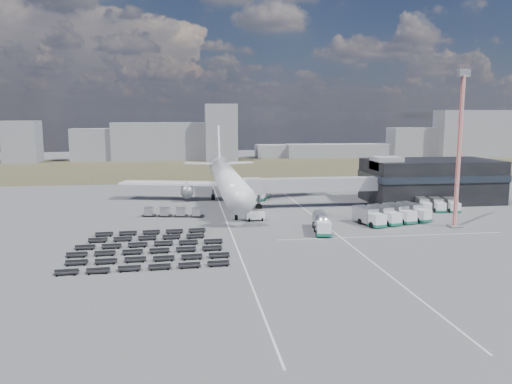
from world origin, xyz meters
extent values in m
plane|color=#565659|center=(0.00, 0.00, 0.00)|extent=(420.00, 420.00, 0.00)
cube|color=#4A412C|center=(0.00, 110.00, 0.01)|extent=(420.00, 90.00, 0.01)
cube|color=silver|center=(-2.00, 5.00, 0.01)|extent=(0.25, 110.00, 0.01)
cube|color=silver|center=(16.00, 5.00, 0.01)|extent=(0.25, 110.00, 0.01)
cube|color=silver|center=(25.00, -8.00, 0.01)|extent=(40.00, 0.25, 0.01)
cube|color=black|center=(48.00, 24.00, 5.00)|extent=(30.00, 16.00, 10.00)
cube|color=#262D38|center=(48.00, 24.00, 6.20)|extent=(30.40, 16.40, 1.60)
cube|color=#939399|center=(36.00, 22.00, 9.50)|extent=(6.00, 6.00, 3.00)
cube|color=#939399|center=(18.10, 20.50, 5.10)|extent=(29.80, 3.00, 3.00)
cube|color=#939399|center=(4.70, 20.00, 5.10)|extent=(4.00, 3.60, 3.40)
cylinder|color=slate|center=(6.20, 20.50, 2.55)|extent=(0.70, 0.70, 5.10)
cylinder|color=black|center=(6.20, 20.50, 0.45)|extent=(1.40, 0.90, 1.40)
cylinder|color=white|center=(0.00, 30.00, 5.30)|extent=(5.60, 48.00, 5.60)
cone|color=white|center=(0.00, 3.50, 5.30)|extent=(5.60, 5.00, 5.60)
cone|color=white|center=(0.00, 58.00, 6.10)|extent=(5.60, 8.00, 5.60)
cube|color=black|center=(0.00, 5.50, 6.10)|extent=(2.20, 2.00, 0.80)
cube|color=white|center=(-13.00, 35.00, 4.10)|extent=(25.59, 11.38, 0.50)
cube|color=white|center=(13.00, 35.00, 4.10)|extent=(25.59, 11.38, 0.50)
cylinder|color=slate|center=(-9.50, 33.00, 2.40)|extent=(3.00, 5.00, 3.00)
cylinder|color=slate|center=(9.50, 33.00, 2.40)|extent=(3.00, 5.00, 3.00)
cube|color=white|center=(-5.50, 60.00, 6.50)|extent=(9.49, 5.63, 0.35)
cube|color=white|center=(5.50, 60.00, 6.50)|extent=(9.49, 5.63, 0.35)
cube|color=white|center=(0.00, 61.00, 11.80)|extent=(0.50, 9.06, 11.45)
cylinder|color=slate|center=(0.00, 9.00, 1.25)|extent=(0.50, 0.50, 2.50)
cylinder|color=slate|center=(-3.20, 34.00, 1.25)|extent=(0.60, 0.60, 2.50)
cylinder|color=slate|center=(3.20, 34.00, 1.25)|extent=(0.60, 0.60, 2.50)
cylinder|color=black|center=(0.00, 9.00, 0.50)|extent=(0.50, 1.20, 1.20)
cube|color=gray|center=(-80.65, 144.66, 9.11)|extent=(14.32, 12.00, 18.21)
cube|color=gray|center=(-48.01, 150.04, 7.30)|extent=(25.88, 12.00, 14.60)
cube|color=gray|center=(-15.95, 148.33, 8.65)|extent=(53.89, 12.00, 17.30)
cube|color=gray|center=(6.44, 142.12, 12.81)|extent=(14.29, 12.00, 25.63)
cube|color=gray|center=(36.51, 155.76, 3.11)|extent=(23.86, 12.00, 6.22)
cube|color=gray|center=(65.37, 151.75, 3.29)|extent=(52.65, 12.00, 6.58)
cube|color=gray|center=(107.61, 150.14, 7.24)|extent=(32.80, 12.00, 14.47)
cube|color=gray|center=(133.50, 144.86, 11.53)|extent=(40.33, 12.00, 23.07)
cube|color=white|center=(13.25, -6.90, 1.45)|extent=(2.76, 2.76, 2.30)
cube|color=#126950|center=(13.25, -6.90, 0.55)|extent=(2.88, 2.88, 0.50)
cylinder|color=#ACACB1|center=(14.06, -2.06, 1.90)|extent=(3.71, 7.81, 2.50)
cube|color=slate|center=(14.06, -2.06, 0.75)|extent=(3.61, 7.79, 0.35)
cylinder|color=black|center=(13.81, -3.54, 0.50)|extent=(2.75, 1.52, 1.10)
cube|color=white|center=(3.60, 8.00, 0.80)|extent=(3.67, 2.10, 1.60)
cube|color=white|center=(8.74, 32.48, 1.58)|extent=(4.36, 6.39, 2.77)
cube|color=#126950|center=(8.74, 32.48, 0.45)|extent=(4.49, 6.52, 0.45)
cube|color=white|center=(24.92, -1.35, 1.38)|extent=(3.01, 2.94, 2.33)
cube|color=#126950|center=(24.92, -1.35, 0.48)|extent=(3.14, 3.07, 0.48)
cube|color=#ACACB1|center=(23.85, 2.21, 1.80)|extent=(3.85, 5.41, 2.76)
cube|color=white|center=(28.38, -0.30, 1.38)|extent=(3.01, 2.94, 2.33)
cube|color=#126950|center=(28.38, -0.30, 0.48)|extent=(3.14, 3.07, 0.48)
cube|color=#ACACB1|center=(27.30, 3.25, 1.80)|extent=(3.85, 5.41, 2.76)
cube|color=white|center=(31.83, 0.74, 1.38)|extent=(3.01, 2.94, 2.33)
cube|color=#126950|center=(31.83, 0.74, 0.48)|extent=(3.14, 3.07, 0.48)
cube|color=#ACACB1|center=(30.75, 4.29, 1.80)|extent=(3.85, 5.41, 2.76)
cube|color=white|center=(35.28, 1.78, 1.38)|extent=(3.01, 2.94, 2.33)
cube|color=#126950|center=(35.28, 1.78, 0.48)|extent=(3.14, 3.07, 0.48)
cube|color=#ACACB1|center=(34.21, 5.34, 1.80)|extent=(3.85, 5.41, 2.76)
cube|color=white|center=(40.57, 11.10, 1.15)|extent=(2.36, 2.29, 1.94)
cube|color=#126950|center=(40.57, 11.10, 0.40)|extent=(2.47, 2.40, 0.40)
cube|color=#ACACB1|center=(41.15, 14.14, 1.50)|extent=(2.85, 4.39, 2.30)
cube|color=white|center=(43.52, 10.53, 1.15)|extent=(2.36, 2.29, 1.94)
cube|color=#126950|center=(43.52, 10.53, 0.40)|extent=(2.47, 2.40, 0.40)
cube|color=#ACACB1|center=(44.10, 13.57, 1.50)|extent=(2.85, 4.39, 2.30)
cube|color=white|center=(46.47, 9.97, 1.15)|extent=(2.36, 2.29, 1.94)
cube|color=#126950|center=(46.47, 9.97, 0.40)|extent=(2.47, 2.40, 0.40)
cube|color=#ACACB1|center=(47.05, 13.01, 1.50)|extent=(2.85, 4.39, 2.30)
cube|color=black|center=(-17.26, 14.65, 0.31)|extent=(2.91, 2.09, 0.18)
cube|color=#ACACB1|center=(-17.26, 14.65, 1.17)|extent=(1.90, 1.90, 1.53)
cube|color=black|center=(-14.05, 14.05, 0.31)|extent=(2.91, 2.09, 0.18)
cube|color=#ACACB1|center=(-14.05, 14.05, 1.17)|extent=(1.90, 1.90, 1.53)
cube|color=black|center=(-10.85, 13.45, 0.31)|extent=(2.91, 2.09, 0.18)
cube|color=#ACACB1|center=(-10.85, 13.45, 1.17)|extent=(1.90, 1.90, 1.53)
cube|color=black|center=(-7.64, 12.85, 0.31)|extent=(2.91, 2.09, 0.18)
cube|color=#ACACB1|center=(-7.64, 12.85, 1.17)|extent=(1.90, 1.90, 1.53)
cube|color=black|center=(-15.30, -21.37, 0.35)|extent=(23.68, 2.69, 0.71)
cube|color=black|center=(-15.51, -17.24, 0.35)|extent=(23.68, 2.69, 0.71)
cube|color=black|center=(-15.72, -13.11, 0.35)|extent=(23.68, 2.69, 0.71)
cube|color=black|center=(-15.93, -8.98, 0.35)|extent=(23.68, 2.69, 0.71)
cube|color=black|center=(-16.14, -4.85, 0.35)|extent=(19.75, 2.49, 0.71)
cube|color=black|center=(-16.36, -0.72, 0.35)|extent=(19.75, 2.49, 0.71)
cylinder|color=red|center=(39.10, -3.04, 13.71)|extent=(0.77, 0.77, 27.42)
cube|color=slate|center=(39.10, -3.04, 27.74)|extent=(2.71, 1.39, 1.32)
cube|color=#565659|center=(39.10, -3.04, 0.16)|extent=(2.19, 2.19, 0.33)
camera|label=1|loc=(-9.49, -86.71, 20.24)|focal=35.00mm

